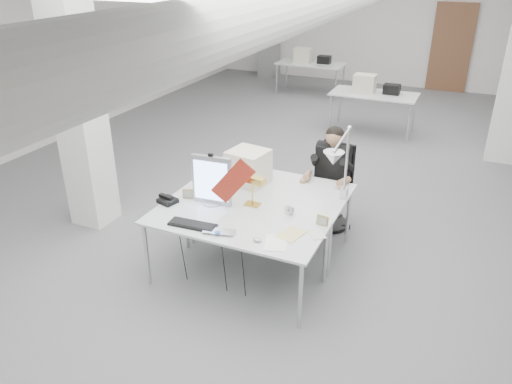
# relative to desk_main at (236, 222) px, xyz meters

# --- Properties ---
(room_shell) EXTENTS (10.04, 14.04, 3.24)m
(room_shell) POSITION_rel_desk_main_xyz_m (0.04, 2.63, 0.95)
(room_shell) COLOR #5B5B5E
(room_shell) RESTS_ON ground
(desk_main) EXTENTS (1.80, 0.90, 0.02)m
(desk_main) POSITION_rel_desk_main_xyz_m (0.00, 0.00, 0.00)
(desk_main) COLOR silver
(desk_main) RESTS_ON room_shell
(desk_second) EXTENTS (1.80, 0.90, 0.02)m
(desk_second) POSITION_rel_desk_main_xyz_m (0.00, 0.90, 0.00)
(desk_second) COLOR silver
(desk_second) RESTS_ON room_shell
(bg_desk_a) EXTENTS (1.60, 0.80, 0.02)m
(bg_desk_a) POSITION_rel_desk_main_xyz_m (0.20, 5.50, 0.00)
(bg_desk_a) COLOR silver
(bg_desk_a) RESTS_ON room_shell
(bg_desk_b) EXTENTS (1.60, 0.80, 0.02)m
(bg_desk_b) POSITION_rel_desk_main_xyz_m (-1.80, 7.70, 0.00)
(bg_desk_b) COLOR silver
(bg_desk_b) RESTS_ON room_shell
(filing_cabinet) EXTENTS (0.45, 0.55, 1.20)m
(filing_cabinet) POSITION_rel_desk_main_xyz_m (-3.50, 9.15, -0.14)
(filing_cabinet) COLOR gray
(filing_cabinet) RESTS_ON room_shell
(office_chair) EXTENTS (0.59, 0.59, 1.04)m
(office_chair) POSITION_rel_desk_main_xyz_m (0.54, 1.59, -0.22)
(office_chair) COLOR black
(office_chair) RESTS_ON room_shell
(seated_person) EXTENTS (0.55, 0.64, 0.85)m
(seated_person) POSITION_rel_desk_main_xyz_m (0.54, 1.54, 0.16)
(seated_person) COLOR black
(seated_person) RESTS_ON office_chair
(monitor) EXTENTS (0.44, 0.08, 0.54)m
(monitor) POSITION_rel_desk_main_xyz_m (-0.39, 0.24, 0.28)
(monitor) COLOR #A8A8AC
(monitor) RESTS_ON desk_main
(pennant) EXTENTS (0.47, 0.12, 0.51)m
(pennant) POSITION_rel_desk_main_xyz_m (-0.13, 0.21, 0.34)
(pennant) COLOR maroon
(pennant) RESTS_ON monitor
(keyboard) EXTENTS (0.49, 0.19, 0.02)m
(keyboard) POSITION_rel_desk_main_xyz_m (-0.34, -0.27, 0.02)
(keyboard) COLOR black
(keyboard) RESTS_ON desk_main
(laptop) EXTENTS (0.34, 0.26, 0.02)m
(laptop) POSITION_rel_desk_main_xyz_m (-0.03, -0.33, 0.02)
(laptop) COLOR silver
(laptop) RESTS_ON desk_main
(mouse) EXTENTS (0.09, 0.07, 0.03)m
(mouse) POSITION_rel_desk_main_xyz_m (0.36, -0.27, 0.03)
(mouse) COLOR #A1A2A6
(mouse) RESTS_ON desk_main
(bankers_lamp) EXTENTS (0.31, 0.18, 0.34)m
(bankers_lamp) POSITION_rel_desk_main_xyz_m (0.01, 0.38, 0.18)
(bankers_lamp) COLOR #B77C39
(bankers_lamp) RESTS_ON desk_main
(desk_phone) EXTENTS (0.22, 0.21, 0.05)m
(desk_phone) POSITION_rel_desk_main_xyz_m (-0.84, 0.06, 0.04)
(desk_phone) COLOR black
(desk_phone) RESTS_ON desk_main
(picture_frame_left) EXTENTS (0.13, 0.08, 0.10)m
(picture_frame_left) POSITION_rel_desk_main_xyz_m (-0.69, 0.24, 0.06)
(picture_frame_left) COLOR #AA7F49
(picture_frame_left) RESTS_ON desk_main
(picture_frame_right) EXTENTS (0.13, 0.05, 0.10)m
(picture_frame_right) POSITION_rel_desk_main_xyz_m (0.82, 0.27, 0.06)
(picture_frame_right) COLOR #A99349
(picture_frame_right) RESTS_ON desk_main
(desk_clock) EXTENTS (0.11, 0.06, 0.11)m
(desk_clock) POSITION_rel_desk_main_xyz_m (0.44, 0.35, 0.06)
(desk_clock) COLOR #A4A5A9
(desk_clock) RESTS_ON desk_main
(paper_stack_a) EXTENTS (0.28, 0.34, 0.01)m
(paper_stack_a) POSITION_rel_desk_main_xyz_m (0.53, -0.23, 0.02)
(paper_stack_a) COLOR white
(paper_stack_a) RESTS_ON desk_main
(paper_stack_b) EXTENTS (0.26, 0.31, 0.01)m
(paper_stack_b) POSITION_rel_desk_main_xyz_m (0.60, -0.03, 0.02)
(paper_stack_b) COLOR #E1CE86
(paper_stack_b) RESTS_ON desk_main
(paper_stack_c) EXTENTS (0.23, 0.23, 0.01)m
(paper_stack_c) POSITION_rel_desk_main_xyz_m (0.82, 0.07, 0.02)
(paper_stack_c) COLOR silver
(paper_stack_c) RESTS_ON desk_main
(beige_monitor) EXTENTS (0.47, 0.45, 0.39)m
(beige_monitor) POSITION_rel_desk_main_xyz_m (-0.27, 0.88, 0.21)
(beige_monitor) COLOR beige
(beige_monitor) RESTS_ON desk_second
(architect_lamp) EXTENTS (0.29, 0.69, 0.87)m
(architect_lamp) POSITION_rel_desk_main_xyz_m (0.85, 0.69, 0.45)
(architect_lamp) COLOR silver
(architect_lamp) RESTS_ON desk_second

